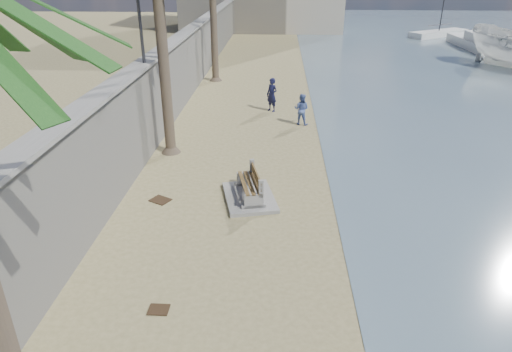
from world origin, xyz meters
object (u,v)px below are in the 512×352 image
object	(u,v)px
person_a	(272,92)
bench_far	(249,188)
person_b	(301,108)
yacht_far	(475,44)
sailboat_west	(439,33)

from	to	relation	value
person_a	bench_far	bearing A→B (deg)	-54.17
person_b	yacht_far	xyz separation A→B (m)	(16.83, 22.66, -0.48)
bench_far	sailboat_west	world-z (taller)	sailboat_west
person_b	yacht_far	distance (m)	28.23
bench_far	sailboat_west	distance (m)	41.76
person_b	sailboat_west	distance (m)	33.84
yacht_far	sailboat_west	world-z (taller)	sailboat_west
bench_far	person_b	xyz separation A→B (m)	(2.01, 7.85, 0.41)
bench_far	yacht_far	distance (m)	35.86
bench_far	person_b	world-z (taller)	person_b
bench_far	yacht_far	bearing A→B (deg)	58.30
bench_far	person_a	xyz separation A→B (m)	(0.55, 9.97, 0.58)
bench_far	person_a	world-z (taller)	person_a
sailboat_west	yacht_far	bearing A→B (deg)	-81.71
person_a	person_b	size ratio (longest dim) A/B	1.20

